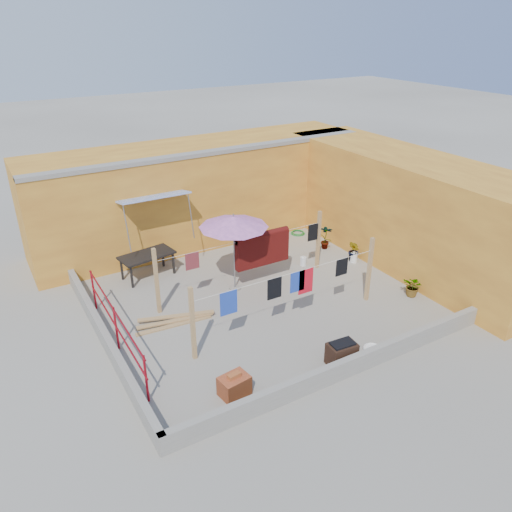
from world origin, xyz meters
name	(u,v)px	position (x,y,z in m)	size (l,w,h in m)	color
ground	(259,301)	(0.00, 0.00, 0.00)	(80.00, 80.00, 0.00)	#9E998E
wall_back	(200,192)	(0.50, 4.69, 1.61)	(11.00, 3.27, 3.21)	gold
wall_right	(408,210)	(5.20, 0.00, 1.60)	(2.40, 9.00, 3.20)	gold
parapet_front	(347,367)	(0.00, -3.58, 0.22)	(8.30, 0.16, 0.44)	gray
parapet_left	(105,339)	(-4.08, 0.00, 0.22)	(0.16, 7.30, 0.44)	gray
red_railing	(115,322)	(-3.85, -0.20, 0.72)	(0.05, 4.20, 1.10)	#A7101E
clothesline_rig	(264,255)	(0.45, 0.52, 1.04)	(5.09, 2.35, 1.80)	tan
patio_umbrella	(234,222)	(-0.25, 0.90, 1.99)	(2.18, 2.18, 2.22)	gray
outdoor_table	(147,256)	(-2.07, 2.81, 0.65)	(1.63, 1.00, 0.72)	black
brick_stack	(234,385)	(-2.30, -2.88, 0.22)	(0.64, 0.50, 0.51)	#A64D26
lumber_pile	(175,321)	(-2.34, 0.14, 0.06)	(2.04, 0.72, 0.12)	tan
brazier	(342,353)	(0.17, -3.20, 0.27)	(0.64, 0.45, 0.55)	#311B13
white_basin	(373,349)	(1.09, -3.20, 0.04)	(0.43, 0.43, 0.07)	silver
water_jug_a	(303,261)	(2.22, 1.12, 0.14)	(0.20, 0.20, 0.31)	silver
water_jug_b	(354,257)	(3.70, 0.52, 0.15)	(0.22, 0.22, 0.34)	silver
green_hose	(298,233)	(3.47, 3.20, 0.03)	(0.50, 0.50, 0.07)	#1B7D2B
plant_back_a	(250,236)	(1.54, 3.20, 0.34)	(0.62, 0.54, 0.69)	#1D5017
plant_back_b	(262,241)	(1.70, 2.65, 0.33)	(0.37, 0.37, 0.66)	#1D5017
plant_right_a	(326,237)	(3.54, 1.74, 0.42)	(0.44, 0.30, 0.83)	#1D5017
plant_right_b	(354,251)	(3.70, 0.53, 0.35)	(0.39, 0.31, 0.71)	#1D5017
plant_right_c	(413,287)	(3.70, -1.90, 0.29)	(0.52, 0.45, 0.58)	#1D5017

